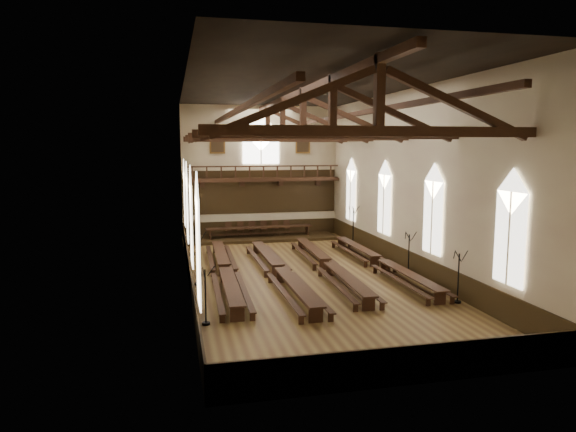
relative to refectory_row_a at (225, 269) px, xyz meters
name	(u,v)px	position (x,y,z in m)	size (l,w,h in m)	color
ground	(302,276)	(4.10, -0.33, -0.53)	(26.00, 26.00, 0.00)	brown
room_walls	(303,155)	(4.10, -0.33, 5.93)	(26.00, 26.00, 26.00)	beige
wainscot_band	(302,265)	(4.10, -0.33, 0.07)	(12.00, 26.00, 1.20)	black
side_windows	(303,207)	(4.10, -0.33, 3.21)	(11.85, 19.80, 4.50)	white
end_window	(261,142)	(4.10, 12.57, 6.69)	(2.80, 0.12, 3.80)	white
minstrels_gallery	(262,186)	(4.10, 12.33, 3.37)	(11.80, 1.24, 3.70)	#3B2012
portraits	(261,144)	(4.10, 12.57, 6.57)	(7.75, 0.09, 1.45)	brown
roof_trusses	(303,121)	(4.10, -0.33, 7.68)	(11.70, 25.70, 2.80)	#3B2012
refectory_row_a	(225,269)	(0.00, 0.00, 0.00)	(1.67, 14.23, 0.73)	#3B2012
refectory_row_b	(280,270)	(2.76, -0.77, 0.01)	(1.52, 14.26, 0.73)	#3B2012
refectory_row_c	(328,264)	(5.65, 0.06, -0.01)	(1.69, 14.09, 0.71)	#3B2012
refectory_row_d	(380,261)	(8.73, 0.10, -0.02)	(1.44, 13.93, 0.70)	#3B2012
dais	(260,238)	(3.71, 11.07, -0.43)	(11.40, 3.13, 0.21)	black
high_table	(260,228)	(3.71, 11.07, 0.31)	(8.04, 1.16, 0.75)	#3B2012
high_chairs	(258,227)	(3.71, 11.86, 0.26)	(4.97, 0.48, 1.07)	#3B2012
candelabrum_left_near	(206,307)	(-1.45, -6.82, 0.18)	(0.69, 0.69, 2.34)	black
candelabrum_left_mid	(198,269)	(-1.45, -0.85, 0.30)	(0.81, 0.80, 2.72)	black
candelabrum_left_far	(192,243)	(-1.45, 6.43, 0.26)	(0.78, 0.77, 2.62)	black
candelabrum_right_near	(458,287)	(9.65, -6.45, 0.19)	(0.67, 0.72, 2.37)	black
candelabrum_right_mid	(408,263)	(9.65, -1.55, 0.20)	(0.67, 0.74, 2.41)	black
candelabrum_right_far	(353,234)	(9.65, 7.12, 0.33)	(0.82, 0.85, 2.82)	black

